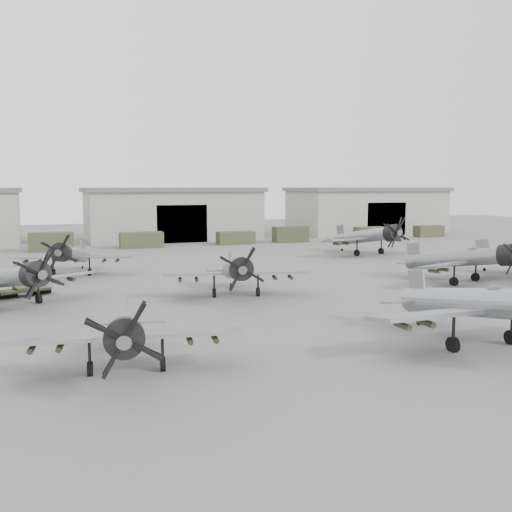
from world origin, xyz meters
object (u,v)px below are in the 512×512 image
Objects in this scene: aircraft_mid_1 at (236,271)px; aircraft_far_0 at (71,254)px; aircraft_mid_2 at (467,258)px; aircraft_near_0 at (126,332)px; aircraft_far_1 at (370,236)px; ground_crew at (35,278)px; aircraft_near_1 at (487,304)px; aircraft_mid_0 at (14,277)px.

aircraft_far_0 is (-11.80, 16.28, -0.00)m from aircraft_mid_1.
aircraft_mid_2 is at bearing 9.40° from aircraft_mid_1.
aircraft_mid_2 reaches higher than aircraft_near_0.
aircraft_near_0 is 0.82× the size of aircraft_far_1.
aircraft_far_1 is 7.69× the size of ground_crew.
aircraft_near_0 is 32.43m from aircraft_far_0.
aircraft_near_1 reaches higher than aircraft_mid_0.
aircraft_near_1 is at bearing -64.82° from aircraft_mid_0.
aircraft_mid_0 reaches higher than ground_crew.
aircraft_mid_0 is 1.01× the size of aircraft_far_0.
aircraft_mid_1 is 18.44m from ground_crew.
ground_crew is at bearing 158.70° from aircraft_mid_1.
aircraft_mid_0 is at bearing -92.05° from aircraft_far_0.
aircraft_near_0 is 19.60m from aircraft_mid_1.
aircraft_mid_2 is (33.01, 14.67, 0.27)m from aircraft_near_0.
aircraft_near_0 is 0.95× the size of aircraft_mid_1.
aircraft_far_0 is 6.85m from ground_crew.
aircraft_mid_1 reaches higher than aircraft_near_0.
aircraft_mid_2 is at bearing -105.12° from ground_crew.
aircraft_mid_0 is (-24.43, 21.07, -0.25)m from aircraft_near_1.
ground_crew is (1.38, 8.27, -1.32)m from aircraft_mid_0.
aircraft_near_1 is at bearing -54.08° from aircraft_mid_1.
aircraft_far_1 is (42.09, 18.40, 0.27)m from aircraft_mid_0.
aircraft_near_1 is 1.13× the size of aircraft_mid_0.
aircraft_near_0 is at bearing -72.27° from aircraft_far_0.
aircraft_mid_1 is 6.63× the size of ground_crew.
ground_crew is at bearing 127.90° from aircraft_near_1.
aircraft_far_1 is at bearing 60.88° from aircraft_mid_2.
aircraft_far_0 is at bearing 132.51° from aircraft_mid_2.
aircraft_near_0 is at bearing 171.50° from aircraft_near_1.
aircraft_mid_2 is (14.01, 17.43, -0.16)m from aircraft_near_1.
aircraft_mid_0 is at bearing 115.48° from aircraft_near_0.
aircraft_near_1 is 43.24m from aircraft_far_1.
ground_crew is (-4.04, 26.58, -1.15)m from aircraft_near_0.
aircraft_mid_2 is 0.92× the size of aircraft_far_1.
aircraft_mid_0 is 0.87× the size of aircraft_far_1.
aircraft_far_1 is at bearing 65.64° from aircraft_near_1.
aircraft_mid_2 is at bearing -108.19° from aircraft_far_1.
aircraft_mid_0 is 14.88m from aircraft_far_0.
aircraft_mid_2 reaches higher than aircraft_far_0.
aircraft_mid_2 is 7.05× the size of ground_crew.
aircraft_mid_1 is at bearing -31.52° from aircraft_mid_0.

